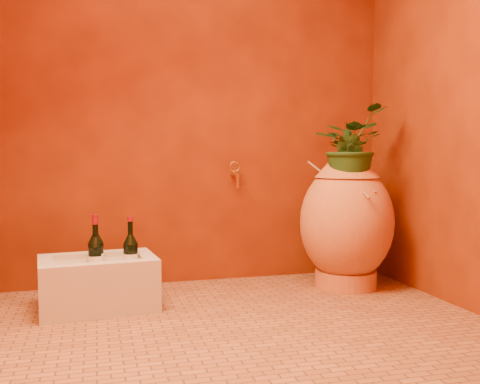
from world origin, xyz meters
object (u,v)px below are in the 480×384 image
object	(u,v)px
stone_basin	(98,284)
wine_bottle_a	(131,256)
amphora	(346,222)
wine_bottle_b	(96,256)
wall_tap	(235,173)
wine_bottle_c	(96,259)

from	to	relation	value
stone_basin	wine_bottle_a	distance (m)	0.23
amphora	wine_bottle_b	distance (m)	1.52
wine_bottle_a	wall_tap	world-z (taller)	wall_tap
stone_basin	wine_bottle_a	world-z (taller)	wine_bottle_a
wall_tap	wine_bottle_c	bearing A→B (deg)	-155.77
wine_bottle_a	wall_tap	xyz separation A→B (m)	(0.70, 0.41, 0.43)
wine_bottle_b	wall_tap	size ratio (longest dim) A/B	2.06
amphora	wine_bottle_b	world-z (taller)	amphora
wine_bottle_a	wine_bottle_b	size ratio (longest dim) A/B	0.96
wine_bottle_c	wall_tap	xyz separation A→B (m)	(0.88, 0.40, 0.44)
wine_bottle_c	wall_tap	distance (m)	1.06
wine_bottle_a	wall_tap	bearing A→B (deg)	30.53
wine_bottle_b	wall_tap	distance (m)	1.05
amphora	wine_bottle_c	bearing A→B (deg)	-177.50
wine_bottle_c	wall_tap	bearing A→B (deg)	24.23
wine_bottle_c	stone_basin	bearing A→B (deg)	-63.85
stone_basin	wine_bottle_b	distance (m)	0.15
stone_basin	wine_bottle_c	size ratio (longest dim) A/B	1.96
wine_bottle_c	wine_bottle_b	bearing A→B (deg)	76.74
stone_basin	wine_bottle_c	bearing A→B (deg)	116.15
wine_bottle_a	wine_bottle_c	distance (m)	0.19
wine_bottle_b	wine_bottle_a	bearing A→B (deg)	-7.57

